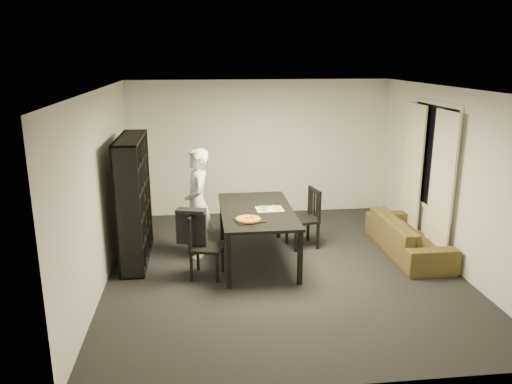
{
  "coord_description": "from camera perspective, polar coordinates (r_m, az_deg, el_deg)",
  "views": [
    {
      "loc": [
        -1.17,
        -6.71,
        3.04
      ],
      "look_at": [
        -0.33,
        0.47,
        1.05
      ],
      "focal_mm": 35.0,
      "sensor_mm": 36.0,
      "label": 1
    }
  ],
  "objects": [
    {
      "name": "chair_left",
      "position": [
        7.05,
        -6.35,
        -5.62
      ],
      "size": [
        0.52,
        0.52,
        0.92
      ],
      "rotation": [
        0.0,
        0.0,
        1.32
      ],
      "color": "black",
      "rests_on": "room"
    },
    {
      "name": "dining_table",
      "position": [
        7.5,
        0.09,
        -2.52
      ],
      "size": [
        1.08,
        1.94,
        0.81
      ],
      "color": "black",
      "rests_on": "room"
    },
    {
      "name": "room",
      "position": [
        7.04,
        3.14,
        1.04
      ],
      "size": [
        5.01,
        5.51,
        2.61
      ],
      "color": "black",
      "rests_on": "ground"
    },
    {
      "name": "pizza_slices",
      "position": [
        7.5,
        1.59,
        -1.84
      ],
      "size": [
        0.41,
        0.36,
        0.01
      ],
      "primitive_type": null,
      "rotation": [
        0.0,
        0.0,
        0.15
      ],
      "color": "#DA8E44",
      "rests_on": "dining_table"
    },
    {
      "name": "curtain_right",
      "position": [
        8.82,
        17.43,
        2.29
      ],
      "size": [
        0.03,
        0.7,
        2.25
      ],
      "primitive_type": "cube",
      "color": "beige",
      "rests_on": "room"
    },
    {
      "name": "chair_right",
      "position": [
        8.15,
        5.95,
        -2.48
      ],
      "size": [
        0.53,
        0.53,
        0.97
      ],
      "rotation": [
        0.0,
        0.0,
        -1.36
      ],
      "color": "black",
      "rests_on": "room"
    },
    {
      "name": "baking_tray",
      "position": [
        6.98,
        -0.75,
        -3.23
      ],
      "size": [
        0.47,
        0.41,
        0.01
      ],
      "primitive_type": "cube",
      "rotation": [
        0.0,
        0.0,
        0.26
      ],
      "color": "black",
      "rests_on": "dining_table"
    },
    {
      "name": "window_pane",
      "position": [
        8.32,
        19.59,
        3.82
      ],
      "size": [
        0.02,
        1.4,
        1.6
      ],
      "primitive_type": "cube",
      "color": "black",
      "rests_on": "room"
    },
    {
      "name": "pepperoni_pizza",
      "position": [
        6.96,
        -0.88,
        -3.12
      ],
      "size": [
        0.35,
        0.35,
        0.03
      ],
      "rotation": [
        0.0,
        0.0,
        0.34
      ],
      "color": "#95502B",
      "rests_on": "dining_table"
    },
    {
      "name": "curtain_left",
      "position": [
        7.91,
        20.43,
        0.56
      ],
      "size": [
        0.03,
        0.7,
        2.25
      ],
      "primitive_type": "cube",
      "color": "beige",
      "rests_on": "room"
    },
    {
      "name": "bookshelf",
      "position": [
        7.67,
        -13.76,
        -0.88
      ],
      "size": [
        0.35,
        1.5,
        1.9
      ],
      "primitive_type": "cube",
      "color": "black",
      "rests_on": "room"
    },
    {
      "name": "sofa",
      "position": [
        8.26,
        17.02,
        -4.82
      ],
      "size": [
        0.76,
        1.94,
        0.57
      ],
      "primitive_type": "imported",
      "rotation": [
        0.0,
        0.0,
        1.57
      ],
      "color": "#453C1B",
      "rests_on": "room"
    },
    {
      "name": "person",
      "position": [
        7.68,
        -6.71,
        -1.31
      ],
      "size": [
        0.47,
        0.66,
        1.69
      ],
      "primitive_type": "imported",
      "rotation": [
        0.0,
        0.0,
        -1.47
      ],
      "color": "white",
      "rests_on": "room"
    },
    {
      "name": "window_frame",
      "position": [
        8.32,
        19.55,
        3.82
      ],
      "size": [
        0.03,
        1.52,
        1.72
      ],
      "primitive_type": "cube",
      "color": "white",
      "rests_on": "room"
    },
    {
      "name": "draped_jacket",
      "position": [
        7.0,
        -7.4,
        -3.77
      ],
      "size": [
        0.44,
        0.27,
        0.51
      ],
      "rotation": [
        0.0,
        0.0,
        1.32
      ],
      "color": "black",
      "rests_on": "chair_left"
    },
    {
      "name": "kitchen_towel",
      "position": [
        7.48,
        1.56,
        -1.96
      ],
      "size": [
        0.41,
        0.32,
        0.01
      ],
      "primitive_type": "cube",
      "rotation": [
        0.0,
        0.0,
        0.04
      ],
      "color": "white",
      "rests_on": "dining_table"
    }
  ]
}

